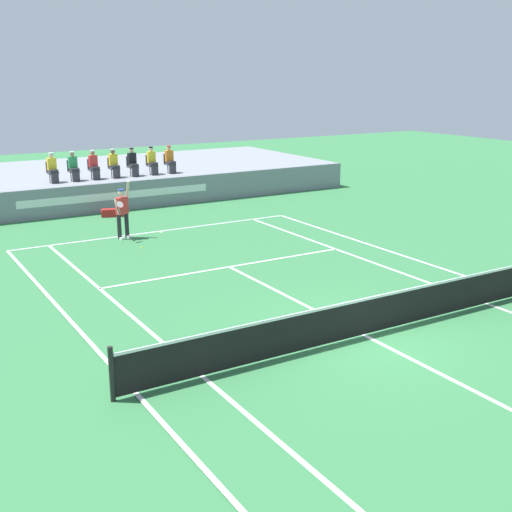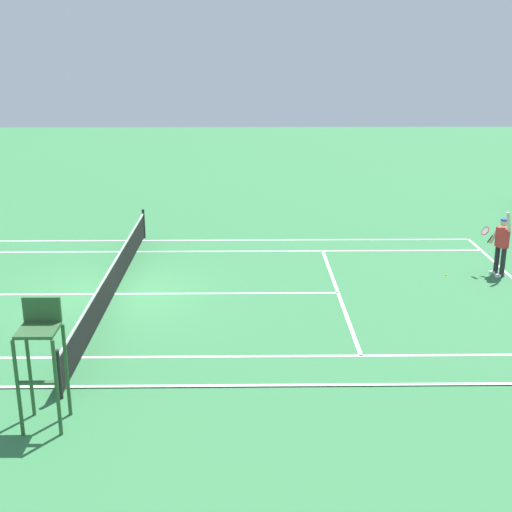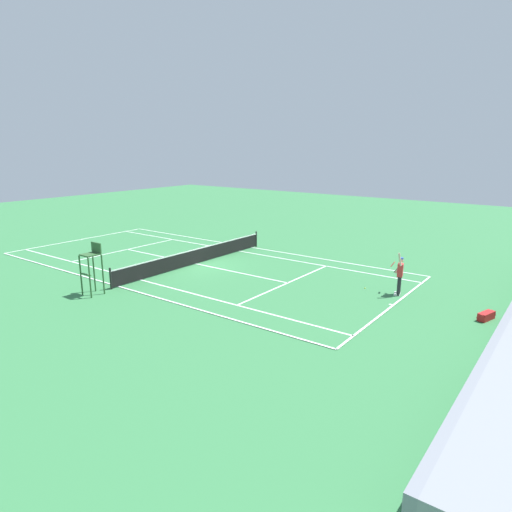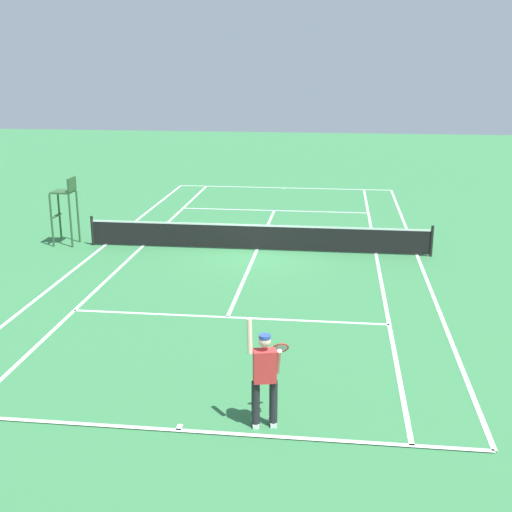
{
  "view_description": "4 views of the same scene",
  "coord_description": "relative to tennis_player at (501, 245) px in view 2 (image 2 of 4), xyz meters",
  "views": [
    {
      "loc": [
        -9.31,
        -10.68,
        5.8
      ],
      "look_at": [
        -0.46,
        4.05,
        1.0
      ],
      "focal_mm": 46.2,
      "sensor_mm": 36.0,
      "label": 1
    },
    {
      "loc": [
        18.33,
        3.79,
        6.91
      ],
      "look_at": [
        -0.46,
        4.05,
        1.0
      ],
      "focal_mm": 47.9,
      "sensor_mm": 36.0,
      "label": 2
    },
    {
      "loc": [
        18.58,
        18.16,
        6.81
      ],
      "look_at": [
        -0.46,
        4.05,
        1.0
      ],
      "focal_mm": 31.65,
      "sensor_mm": 36.0,
      "label": 3
    },
    {
      "loc": [
        -2.65,
        22.15,
        6.37
      ],
      "look_at": [
        -0.46,
        4.05,
        1.0
      ],
      "focal_mm": 46.58,
      "sensor_mm": 36.0,
      "label": 4
    }
  ],
  "objects": [
    {
      "name": "tennis_ball",
      "position": [
        0.06,
        -1.62,
        -0.96
      ],
      "size": [
        0.07,
        0.07,
        0.07
      ],
      "primitive_type": "sphere",
      "color": "#D1E533",
      "rests_on": "ground"
    },
    {
      "name": "court",
      "position": [
        1.53,
        -11.55,
        -0.98
      ],
      "size": [
        11.08,
        23.88,
        0.03
      ],
      "color": "#337542",
      "rests_on": "ground"
    },
    {
      "name": "net",
      "position": [
        1.53,
        -11.55,
        -0.47
      ],
      "size": [
        11.98,
        0.1,
        1.07
      ],
      "color": "black",
      "rests_on": "ground"
    },
    {
      "name": "umpire_chair",
      "position": [
        8.38,
        -11.55,
        0.56
      ],
      "size": [
        0.77,
        0.77,
        2.44
      ],
      "color": "#2D562D",
      "rests_on": "ground"
    },
    {
      "name": "ground_plane",
      "position": [
        1.53,
        -11.55,
        -0.99
      ],
      "size": [
        80.0,
        80.0,
        0.0
      ],
      "primitive_type": "plane",
      "color": "#337542"
    },
    {
      "name": "tennis_player",
      "position": [
        0.0,
        0.0,
        0.0
      ],
      "size": [
        0.74,
        0.75,
        2.08
      ],
      "color": "#232328",
      "rests_on": "ground"
    }
  ]
}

